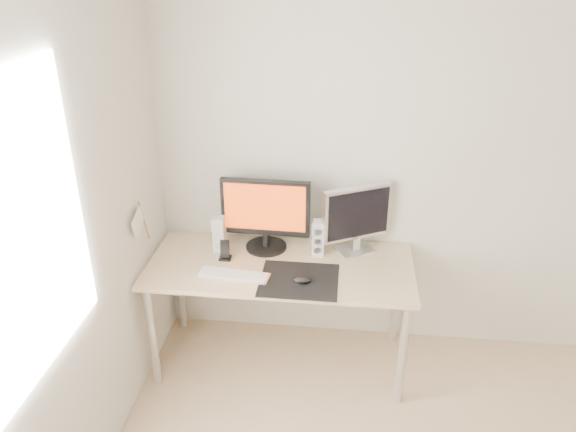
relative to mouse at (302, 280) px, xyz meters
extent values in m
plane|color=beige|center=(0.78, 0.57, 0.50)|extent=(3.50, 0.00, 3.50)
plane|color=beige|center=(-0.97, -1.18, 0.50)|extent=(0.00, 3.50, 3.50)
cube|color=black|center=(-0.02, 0.03, -0.02)|extent=(0.45, 0.40, 0.00)
ellipsoid|color=black|center=(0.00, 0.00, 0.00)|extent=(0.10, 0.06, 0.04)
cube|color=#D1B587|center=(-0.15, 0.20, -0.04)|extent=(1.60, 0.70, 0.03)
cylinder|color=silver|center=(-0.89, -0.09, -0.40)|extent=(0.05, 0.05, 0.70)
cylinder|color=silver|center=(0.59, -0.09, -0.40)|extent=(0.05, 0.05, 0.70)
cylinder|color=silver|center=(-0.89, 0.49, -0.40)|extent=(0.05, 0.05, 0.70)
cylinder|color=silver|center=(0.59, 0.49, -0.40)|extent=(0.05, 0.05, 0.70)
cylinder|color=black|center=(-0.27, 0.39, -0.01)|extent=(0.27, 0.27, 0.02)
cylinder|color=black|center=(-0.27, 0.39, 0.05)|extent=(0.05, 0.05, 0.12)
cube|color=black|center=(-0.26, 0.38, 0.26)|extent=(0.55, 0.06, 0.36)
cube|color=orange|center=(-0.27, 0.36, 0.27)|extent=(0.50, 0.02, 0.30)
cube|color=silver|center=(0.30, 0.41, -0.01)|extent=(0.27, 0.25, 0.01)
cube|color=silver|center=(0.30, 0.41, 0.04)|extent=(0.06, 0.06, 0.10)
cube|color=silver|center=(0.30, 0.41, 0.24)|extent=(0.41, 0.25, 0.34)
cube|color=black|center=(0.31, 0.39, 0.24)|extent=(0.36, 0.20, 0.30)
cube|color=silver|center=(-0.55, 0.33, 0.09)|extent=(0.07, 0.08, 0.23)
cylinder|color=#B0AFB2|center=(-0.55, 0.28, 0.03)|extent=(0.04, 0.01, 0.04)
cylinder|color=#BCBCBE|center=(-0.55, 0.28, 0.09)|extent=(0.04, 0.01, 0.04)
cylinder|color=silver|center=(-0.55, 0.28, 0.15)|extent=(0.04, 0.01, 0.04)
cube|color=silver|center=(0.07, 0.34, 0.09)|extent=(0.07, 0.08, 0.23)
cylinder|color=#A9AAAC|center=(0.07, 0.30, 0.03)|extent=(0.04, 0.01, 0.04)
cylinder|color=silver|center=(0.07, 0.30, 0.09)|extent=(0.04, 0.01, 0.04)
cylinder|color=#B8B8BA|center=(0.07, 0.30, 0.15)|extent=(0.04, 0.01, 0.04)
cube|color=silver|center=(-0.40, 0.03, -0.02)|extent=(0.43, 0.16, 0.01)
cube|color=white|center=(-0.40, 0.03, -0.01)|extent=(0.41, 0.15, 0.01)
cube|color=black|center=(-0.49, 0.22, -0.01)|extent=(0.07, 0.06, 0.02)
cube|color=black|center=(-0.49, 0.22, 0.05)|extent=(0.06, 0.03, 0.11)
cylinder|color=#A57F54|center=(-0.94, 0.12, 0.27)|extent=(0.01, 0.10, 0.29)
cube|color=white|center=(-0.94, 0.03, 0.31)|extent=(0.00, 0.19, 0.15)
camera|label=1|loc=(0.23, -2.70, 1.72)|focal=35.00mm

